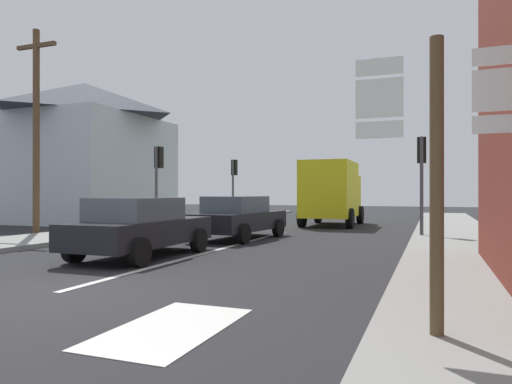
{
  "coord_description": "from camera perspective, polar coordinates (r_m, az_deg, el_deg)",
  "views": [
    {
      "loc": [
        5.6,
        -5.75,
        1.6
      ],
      "look_at": [
        0.28,
        8.16,
        1.62
      ],
      "focal_mm": 32.56,
      "sensor_mm": 36.0,
      "label": 1
    }
  ],
  "objects": [
    {
      "name": "lane_centre_stripe",
      "position": [
        13.11,
        -4.57,
        -7.04
      ],
      "size": [
        0.16,
        12.0,
        0.01
      ],
      "primitive_type": "cube",
      "color": "silver",
      "rests_on": "ground"
    },
    {
      "name": "clapboard_house_left",
      "position": [
        27.44,
        -20.3,
        4.7
      ],
      "size": [
        7.8,
        8.94,
        7.66
      ],
      "color": "silver",
      "rests_on": "ground"
    },
    {
      "name": "utility_pole",
      "position": [
        19.17,
        -25.39,
        7.32
      ],
      "size": [
        1.8,
        0.24,
        7.64
      ],
      "color": "brown",
      "rests_on": "ground"
    },
    {
      "name": "sedan_far",
      "position": [
        15.92,
        -2.19,
        -3.08
      ],
      "size": [
        2.27,
        4.35,
        1.47
      ],
      "color": "black",
      "rests_on": "ground"
    },
    {
      "name": "sidewalk_right",
      "position": [
        13.85,
        24.01,
        -6.4
      ],
      "size": [
        2.81,
        44.0,
        0.14
      ],
      "primitive_type": "cube",
      "color": "gray",
      "rests_on": "ground"
    },
    {
      "name": "sedan_near",
      "position": [
        11.81,
        -14.05,
        -4.14
      ],
      "size": [
        1.97,
        4.2,
        1.47
      ],
      "color": "black",
      "rests_on": "ground"
    },
    {
      "name": "traffic_light_far_left",
      "position": [
        27.03,
        -2.73,
        2.05
      ],
      "size": [
        0.3,
        0.49,
        3.51
      ],
      "color": "#47474C",
      "rests_on": "ground"
    },
    {
      "name": "lane_turn_arrow",
      "position": [
        5.78,
        -10.37,
        -16.07
      ],
      "size": [
        1.2,
        2.2,
        0.01
      ],
      "primitive_type": "cube",
      "color": "silver",
      "rests_on": "ground"
    },
    {
      "name": "sidewalk_left",
      "position": [
        18.27,
        -20.06,
        -4.86
      ],
      "size": [
        2.81,
        44.0,
        0.14
      ],
      "primitive_type": "cube",
      "color": "gray",
      "rests_on": "ground"
    },
    {
      "name": "traffic_light_near_left",
      "position": [
        20.0,
        -11.93,
        2.85
      ],
      "size": [
        0.3,
        0.49,
        3.53
      ],
      "color": "#47474C",
      "rests_on": "ground"
    },
    {
      "name": "route_sign_post",
      "position": [
        5.13,
        21.32,
        3.41
      ],
      "size": [
        1.66,
        0.14,
        3.2
      ],
      "color": "brown",
      "rests_on": "ground"
    },
    {
      "name": "delivery_truck",
      "position": [
        22.7,
        9.29,
        0.07
      ],
      "size": [
        2.53,
        5.03,
        3.05
      ],
      "color": "yellow",
      "rests_on": "ground"
    },
    {
      "name": "ground_plane",
      "position": [
        16.79,
        1.34,
        -5.53
      ],
      "size": [
        80.0,
        80.0,
        0.0
      ],
      "primitive_type": "plane",
      "color": "#232326"
    },
    {
      "name": "traffic_light_near_right",
      "position": [
        17.1,
        19.69,
        3.33
      ],
      "size": [
        0.3,
        0.49,
        3.52
      ],
      "color": "#47474C",
      "rests_on": "ground"
    }
  ]
}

